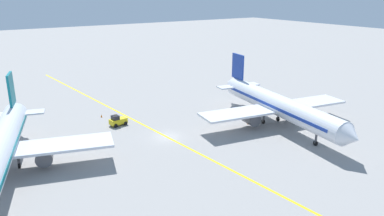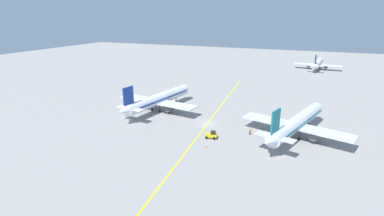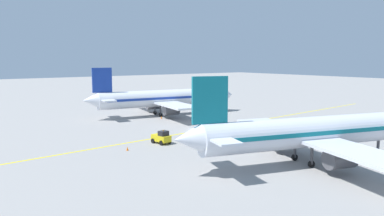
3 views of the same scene
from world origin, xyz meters
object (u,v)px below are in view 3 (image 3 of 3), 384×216
at_px(traffic_cone_near_nose, 127,148).
at_px(airplane_adjacent_stand, 315,132).
at_px(ground_crew_worker, 232,142).
at_px(traffic_cone_mid_apron, 161,117).
at_px(baggage_tug_white, 161,137).
at_px(airplane_at_gate, 164,98).

bearing_deg(traffic_cone_near_nose, airplane_adjacent_stand, 39.40).
bearing_deg(airplane_adjacent_stand, ground_crew_worker, -163.72).
height_order(traffic_cone_near_nose, traffic_cone_mid_apron, same).
bearing_deg(baggage_tug_white, ground_crew_worker, 35.91).
relative_size(ground_crew_worker, traffic_cone_near_nose, 3.05).
distance_m(airplane_at_gate, ground_crew_worker, 33.39).
relative_size(airplane_at_gate, airplane_adjacent_stand, 1.02).
bearing_deg(ground_crew_worker, airplane_at_gate, 164.30).
height_order(airplane_at_gate, baggage_tug_white, airplane_at_gate).
xyz_separation_m(airplane_adjacent_stand, traffic_cone_mid_apron, (-39.23, 2.72, -3.43)).
distance_m(airplane_adjacent_stand, ground_crew_worker, 11.82).
height_order(airplane_adjacent_stand, traffic_cone_near_nose, airplane_adjacent_stand).
xyz_separation_m(airplane_at_gate, traffic_cone_near_nose, (24.37, -21.13, -3.43)).
bearing_deg(traffic_cone_near_nose, baggage_tug_white, 98.08).
bearing_deg(airplane_adjacent_stand, airplane_at_gate, 172.34).
distance_m(baggage_tug_white, traffic_cone_near_nose, 6.06).
height_order(baggage_tug_white, traffic_cone_mid_apron, baggage_tug_white).
bearing_deg(baggage_tug_white, traffic_cone_near_nose, -81.92).
bearing_deg(ground_crew_worker, baggage_tug_white, -144.09).
relative_size(ground_crew_worker, traffic_cone_mid_apron, 3.05).
bearing_deg(airplane_adjacent_stand, traffic_cone_near_nose, -140.60).
relative_size(airplane_at_gate, ground_crew_worker, 21.12).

